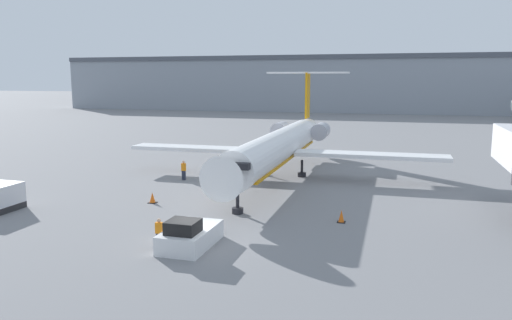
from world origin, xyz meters
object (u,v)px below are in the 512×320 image
at_px(traffic_cone_left, 152,198).
at_px(traffic_cone_right, 341,216).
at_px(worker_near_tug, 159,232).
at_px(pushback_tug, 190,235).
at_px(airplane_main, 281,145).
at_px(worker_by_wing, 184,170).

distance_m(traffic_cone_left, traffic_cone_right, 14.33).
distance_m(worker_near_tug, traffic_cone_left, 10.24).
distance_m(pushback_tug, traffic_cone_right, 10.37).
xyz_separation_m(pushback_tug, traffic_cone_right, (7.55, 7.11, -0.24)).
bearing_deg(traffic_cone_right, pushback_tug, -136.73).
distance_m(pushback_tug, worker_near_tug, 1.71).
distance_m(airplane_main, worker_near_tug, 21.48).
height_order(traffic_cone_left, traffic_cone_right, traffic_cone_right).
xyz_separation_m(pushback_tug, traffic_cone_left, (-6.73, 8.33, -0.26)).
xyz_separation_m(airplane_main, worker_by_wing, (-8.28, -3.82, -2.15)).
relative_size(airplane_main, traffic_cone_left, 40.26).
relative_size(traffic_cone_left, traffic_cone_right, 0.97).
bearing_deg(worker_near_tug, traffic_cone_right, 39.81).
relative_size(airplane_main, worker_by_wing, 17.79).
xyz_separation_m(worker_near_tug, traffic_cone_left, (-5.12, 8.86, -0.46)).
xyz_separation_m(airplane_main, traffic_cone_right, (7.33, -13.65, -2.71)).
xyz_separation_m(worker_by_wing, traffic_cone_left, (1.33, -8.61, -0.57)).
distance_m(airplane_main, traffic_cone_right, 15.73).
bearing_deg(traffic_cone_left, worker_near_tug, -59.99).
height_order(worker_near_tug, traffic_cone_left, worker_near_tug).
distance_m(airplane_main, worker_by_wing, 9.37).
height_order(airplane_main, worker_near_tug, airplane_main).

